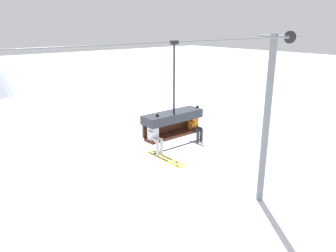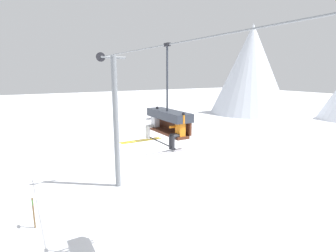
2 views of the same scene
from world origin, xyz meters
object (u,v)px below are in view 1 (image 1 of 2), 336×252
lift_tower_far (267,118)px  skier_orange (196,124)px  skier_white (155,135)px  chairlift_chair (172,120)px

lift_tower_far → skier_orange: size_ratio=5.20×
lift_tower_far → skier_white: 7.94m
lift_tower_far → skier_white: (-7.81, -0.92, 1.08)m
skier_orange → skier_white: bearing=180.0°
lift_tower_far → skier_orange: 6.14m
chairlift_chair → skier_orange: size_ratio=2.08×
chairlift_chair → skier_orange: chairlift_chair is taller
chairlift_chair → skier_white: (-0.92, -0.21, -0.30)m
skier_white → lift_tower_far: bearing=6.7°
chairlift_chair → skier_white: size_ratio=2.08×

